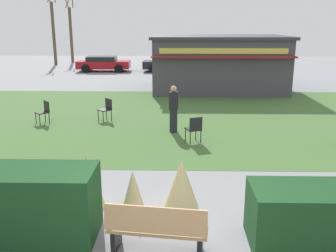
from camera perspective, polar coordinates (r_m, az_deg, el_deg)
lawn_patch at (r=15.88m, az=0.72°, el=1.43°), size 36.00×12.00×0.01m
park_bench at (r=6.56m, az=-1.71°, el=-15.27°), size 1.75×0.73×0.95m
hedge_left at (r=7.43m, az=-19.95°, el=-10.91°), size 2.37×1.10×1.30m
hedge_right at (r=7.24m, az=20.07°, el=-12.69°), size 1.95×1.10×1.06m
ornamental_grass_behind_left at (r=8.27m, az=-11.99°, el=-7.99°), size 0.69×0.69×1.19m
ornamental_grass_behind_right at (r=7.97m, az=-5.30°, el=-9.71°), size 0.51×0.51×0.91m
ornamental_grass_behind_center at (r=8.12m, az=2.04°, el=-8.64°), size 0.74×0.74×1.05m
food_kiosk at (r=22.43m, az=7.54°, el=9.43°), size 7.64×5.46×3.11m
cafe_chair_west at (r=15.37m, az=-9.28°, el=2.76°), size 0.62×0.62×0.89m
cafe_chair_east at (r=15.49m, az=-18.20°, el=2.29°), size 0.62×0.62×0.89m
cafe_chair_center at (r=12.30m, az=4.01°, el=-0.23°), size 0.58×0.58×0.89m
person_strolling at (r=13.44m, az=0.84°, el=2.61°), size 0.34×0.34×1.69m
parked_car_west_slot at (r=31.40m, az=-9.75°, el=9.31°), size 4.25×2.15×1.20m
parked_car_center_slot at (r=30.83m, az=0.16°, el=9.42°), size 4.25×2.15×1.20m
parked_car_east_slot at (r=31.16m, az=9.90°, el=9.26°), size 4.26×2.18×1.20m
tree_left_bg at (r=37.31m, az=-16.90°, el=13.41°), size 0.91×0.96×6.70m
tree_right_bg at (r=39.09m, az=-14.44°, el=13.36°), size 0.91×0.96×6.31m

